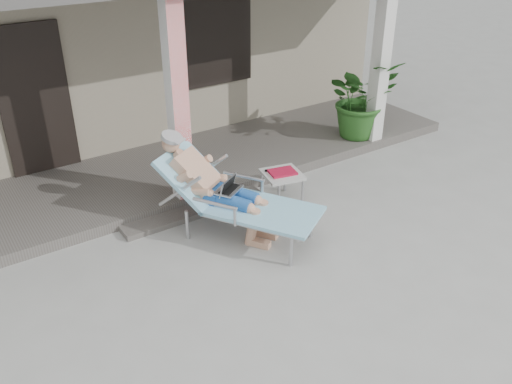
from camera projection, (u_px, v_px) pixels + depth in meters
ground at (277, 287)px, 5.80m from camera, size 60.00×60.00×0.00m
house at (68, 25)px, 9.75m from camera, size 10.40×5.40×3.30m
porch_deck at (158, 176)px, 7.96m from camera, size 10.00×2.00×0.15m
porch_step at (195, 211)px, 7.14m from camera, size 2.00×0.30×0.07m
lounger at (225, 174)px, 6.38m from camera, size 1.66×2.05×1.31m
side_table at (282, 176)px, 7.29m from camera, size 0.59×0.59×0.45m
potted_palm at (361, 98)px, 8.84m from camera, size 1.29×1.15×1.29m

